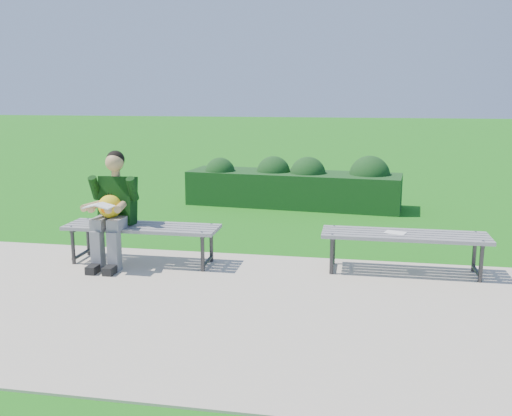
{
  "coord_description": "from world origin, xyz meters",
  "views": [
    {
      "loc": [
        1.03,
        -6.67,
        1.99
      ],
      "look_at": [
        -0.13,
        -0.31,
        0.67
      ],
      "focal_mm": 40.0,
      "sensor_mm": 36.0,
      "label": 1
    }
  ],
  "objects_px": {
    "bench_left": "(142,230)",
    "paper_sheet": "(395,233)",
    "hedge": "(297,184)",
    "bench_right": "(404,238)",
    "seated_boy": "(113,206)"
  },
  "relations": [
    {
      "from": "bench_left",
      "to": "seated_boy",
      "type": "relative_size",
      "value": 1.37
    },
    {
      "from": "hedge",
      "to": "bench_left",
      "type": "bearing_deg",
      "value": -109.97
    },
    {
      "from": "hedge",
      "to": "bench_left",
      "type": "height_order",
      "value": "hedge"
    },
    {
      "from": "paper_sheet",
      "to": "seated_boy",
      "type": "bearing_deg",
      "value": -175.34
    },
    {
      "from": "bench_right",
      "to": "paper_sheet",
      "type": "distance_m",
      "value": 0.12
    },
    {
      "from": "paper_sheet",
      "to": "hedge",
      "type": "bearing_deg",
      "value": 111.99
    },
    {
      "from": "bench_left",
      "to": "bench_right",
      "type": "distance_m",
      "value": 2.99
    },
    {
      "from": "bench_left",
      "to": "bench_right",
      "type": "xyz_separation_m",
      "value": [
        2.98,
        0.16,
        0.0
      ]
    },
    {
      "from": "bench_right",
      "to": "seated_boy",
      "type": "height_order",
      "value": "seated_boy"
    },
    {
      "from": "bench_left",
      "to": "bench_right",
      "type": "height_order",
      "value": "same"
    },
    {
      "from": "hedge",
      "to": "bench_left",
      "type": "xyz_separation_m",
      "value": [
        -1.4,
        -3.84,
        0.03
      ]
    },
    {
      "from": "bench_left",
      "to": "paper_sheet",
      "type": "relative_size",
      "value": 6.92
    },
    {
      "from": "bench_left",
      "to": "paper_sheet",
      "type": "xyz_separation_m",
      "value": [
        2.88,
        0.16,
        0.06
      ]
    },
    {
      "from": "hedge",
      "to": "seated_boy",
      "type": "relative_size",
      "value": 2.9
    },
    {
      "from": "seated_boy",
      "to": "bench_left",
      "type": "bearing_deg",
      "value": 18.08
    }
  ]
}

